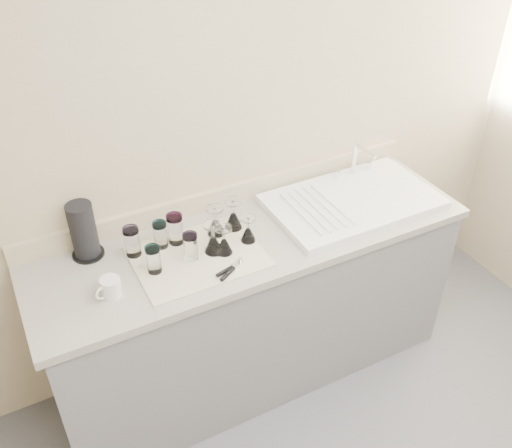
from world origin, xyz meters
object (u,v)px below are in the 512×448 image
goblet_back_left (216,225)px  goblet_extra (213,242)px  tumbler_purple (175,229)px  paper_towel_roll (84,231)px  tumbler_magenta (154,259)px  goblet_back_right (233,218)px  white_mug (110,288)px  goblet_front_right (248,233)px  tumbler_lavender (191,246)px  sink_unit (352,200)px  can_opener (230,269)px  goblet_front_left (224,244)px  tumbler_teal (132,241)px  tumbler_cyan (160,234)px

goblet_back_left → goblet_extra: goblet_extra is taller
tumbler_purple → paper_towel_roll: size_ratio=0.55×
tumbler_purple → tumbler_magenta: bearing=-136.3°
goblet_back_right → white_mug: (-0.63, -0.18, -0.02)m
goblet_front_right → tumbler_lavender: bearing=179.6°
sink_unit → white_mug: bearing=-175.6°
goblet_front_right → paper_towel_roll: size_ratio=0.48×
sink_unit → can_opener: (-0.76, -0.19, -0.00)m
tumbler_purple → goblet_front_left: tumbler_purple is taller
sink_unit → tumbler_teal: sink_unit is taller
goblet_front_right → tumbler_cyan: bearing=158.7°
goblet_extra → can_opener: size_ratio=1.05×
paper_towel_roll → goblet_back_right: bearing=-10.5°
goblet_back_right → white_mug: size_ratio=1.19×
tumbler_cyan → can_opener: tumbler_cyan is taller
paper_towel_roll → sink_unit: bearing=-9.3°
sink_unit → goblet_front_right: bearing=-176.7°
sink_unit → goblet_front_right: 0.60m
goblet_front_right → sink_unit: bearing=3.3°
tumbler_cyan → tumbler_lavender: 0.16m
tumbler_cyan → goblet_front_left: size_ratio=0.96×
tumbler_teal → goblet_back_left: bearing=-4.2°
goblet_front_left → goblet_extra: (-0.04, 0.03, 0.00)m
tumbler_cyan → tumbler_lavender: (0.09, -0.14, 0.00)m
tumbler_cyan → goblet_front_right: size_ratio=1.02×
goblet_front_right → goblet_back_left: bearing=133.3°
tumbler_purple → tumbler_cyan: bearing=177.9°
tumbler_teal → tumbler_magenta: bearing=-73.6°
tumbler_lavender → goblet_front_left: 0.15m
tumbler_purple → can_opener: bearing=-66.3°
tumbler_purple → goblet_back_right: bearing=-3.6°
tumbler_magenta → can_opener: (0.28, -0.15, -0.06)m
goblet_front_right → goblet_extra: bearing=-179.6°
tumbler_teal → can_opener: 0.44m
goblet_front_right → goblet_extra: (-0.17, -0.00, 0.01)m
goblet_back_right → goblet_extra: goblet_back_right is taller
goblet_back_left → can_opener: (-0.05, -0.27, -0.04)m
sink_unit → goblet_back_left: bearing=173.5°
tumbler_cyan → goblet_back_right: (0.34, -0.02, -0.01)m
goblet_back_right → tumbler_magenta: bearing=-163.4°
goblet_back_left → tumbler_magenta: bearing=-160.1°
can_opener → tumbler_purple: bearing=113.7°
tumbler_purple → goblet_front_left: (0.16, -0.17, -0.03)m
can_opener → sink_unit: bearing=14.1°
white_mug → sink_unit: bearing=4.4°
goblet_back_right → goblet_front_left: 0.19m
sink_unit → goblet_back_right: size_ratio=5.57×
goblet_back_left → goblet_front_left: bearing=-99.4°
tumbler_purple → tumbler_lavender: 0.14m
goblet_front_right → tumbler_purple: bearing=154.7°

